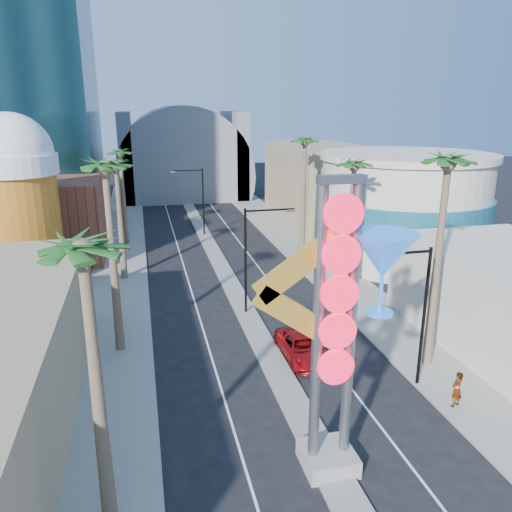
{
  "coord_description": "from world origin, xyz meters",
  "views": [
    {
      "loc": [
        -7.1,
        -13.85,
        14.95
      ],
      "look_at": [
        0.48,
        18.69,
        4.84
      ],
      "focal_mm": 35.0,
      "sensor_mm": 36.0,
      "label": 1
    }
  ],
  "objects_px": {
    "neon_sign": "(355,308)",
    "red_pickup": "(302,347)",
    "pedestrian_a": "(457,389)",
    "pedestrian_b": "(322,279)"
  },
  "relations": [
    {
      "from": "pedestrian_a",
      "to": "pedestrian_b",
      "type": "xyz_separation_m",
      "value": [
        -0.61,
        17.93,
        -0.18
      ]
    },
    {
      "from": "red_pickup",
      "to": "pedestrian_a",
      "type": "distance_m",
      "value": 9.12
    },
    {
      "from": "neon_sign",
      "to": "red_pickup",
      "type": "relative_size",
      "value": 2.41
    },
    {
      "from": "pedestrian_b",
      "to": "pedestrian_a",
      "type": "bearing_deg",
      "value": 105.26
    },
    {
      "from": "neon_sign",
      "to": "pedestrian_a",
      "type": "distance_m",
      "value": 9.77
    },
    {
      "from": "neon_sign",
      "to": "pedestrian_a",
      "type": "relative_size",
      "value": 6.51
    },
    {
      "from": "red_pickup",
      "to": "pedestrian_b",
      "type": "xyz_separation_m",
      "value": [
        5.35,
        11.04,
        0.21
      ]
    },
    {
      "from": "red_pickup",
      "to": "pedestrian_a",
      "type": "bearing_deg",
      "value": -49.98
    },
    {
      "from": "red_pickup",
      "to": "pedestrian_b",
      "type": "relative_size",
      "value": 3.33
    },
    {
      "from": "neon_sign",
      "to": "pedestrian_b",
      "type": "distance_m",
      "value": 22.44
    }
  ]
}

